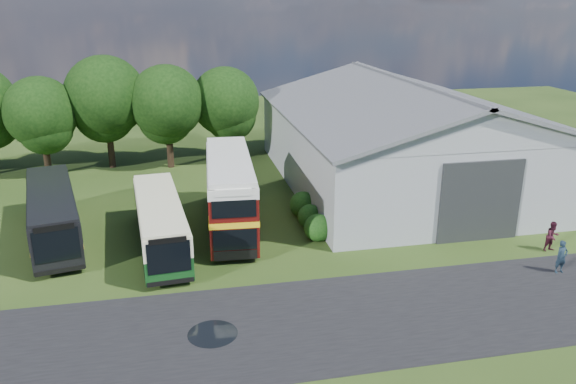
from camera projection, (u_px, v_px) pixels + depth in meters
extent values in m
plane|color=#213611|center=(238.00, 297.00, 27.61)|extent=(120.00, 120.00, 0.00)
cube|color=black|center=(312.00, 323.00, 25.41)|extent=(60.00, 8.00, 0.02)
cylinder|color=black|center=(213.00, 334.00, 24.54)|extent=(2.20, 2.20, 0.01)
cube|color=gray|center=(401.00, 148.00, 44.42)|extent=(18.00, 24.00, 5.50)
cube|color=#2D3033|center=(480.00, 202.00, 33.32)|extent=(5.20, 0.18, 5.00)
cylinder|color=black|center=(47.00, 157.00, 46.36)|extent=(0.56, 0.56, 3.06)
sphere|color=black|center=(40.00, 112.00, 45.15)|extent=(5.78, 5.78, 5.78)
cylinder|color=black|center=(111.00, 147.00, 48.44)|extent=(0.56, 0.56, 3.60)
sphere|color=black|center=(105.00, 96.00, 47.01)|extent=(6.80, 6.80, 6.80)
cylinder|color=black|center=(170.00, 149.00, 48.53)|extent=(0.56, 0.56, 3.31)
sphere|color=black|center=(167.00, 102.00, 47.21)|extent=(6.26, 6.26, 6.26)
cylinder|color=black|center=(227.00, 144.00, 50.26)|extent=(0.56, 0.56, 3.17)
sphere|color=black|center=(225.00, 101.00, 49.00)|extent=(5.98, 5.98, 5.98)
sphere|color=#194714|center=(318.00, 239.00, 34.24)|extent=(1.70, 1.70, 1.70)
sphere|color=#194714|center=(310.00, 227.00, 36.10)|extent=(1.60, 1.60, 1.60)
sphere|color=#194714|center=(303.00, 216.00, 37.95)|extent=(1.80, 1.80, 1.80)
cube|color=#103E16|center=(160.00, 222.00, 32.61)|extent=(3.44, 10.95, 2.68)
cube|color=#480C0A|center=(230.00, 191.00, 35.20)|extent=(3.46, 11.06, 4.36)
cube|color=black|center=(53.00, 213.00, 33.77)|extent=(4.94, 11.65, 2.82)
imported|color=#182735|center=(561.00, 257.00, 29.78)|extent=(0.70, 0.49, 1.82)
imported|color=#37111E|center=(552.00, 237.00, 32.37)|extent=(0.96, 0.80, 1.80)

